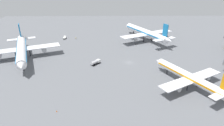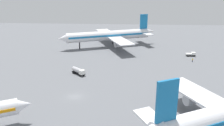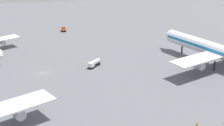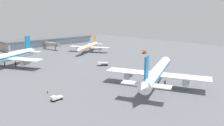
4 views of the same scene
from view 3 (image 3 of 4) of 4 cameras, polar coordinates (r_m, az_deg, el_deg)
The scene contains 6 objects.
ground at distance 122.70m, azimuth -11.80°, elevation -1.72°, with size 288.00×288.00×0.00m, color slate.
airplane_at_gate at distance 130.77m, azimuth 17.42°, elevation 2.09°, with size 53.68×44.39×17.18m.
baggage_tug at distance 175.67m, azimuth -8.31°, elevation 5.76°, with size 3.29×2.35×2.30m.
fuel_truck at distance 125.96m, azimuth -3.06°, elevation -0.01°, with size 5.99×5.58×2.50m.
ground_crew_worker at distance 89.69m, azimuth 14.35°, elevation -10.19°, with size 0.53×0.53×1.67m.
safety_cone_near_gate at distance 166.99m, azimuth -1.26°, elevation 4.88°, with size 0.44×0.44×0.60m, color #EA590C.
Camera 3 is at (113.72, 1.78, 46.03)m, focal length 53.36 mm.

